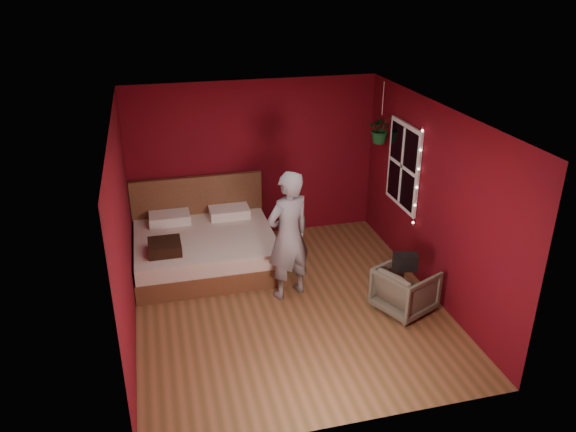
# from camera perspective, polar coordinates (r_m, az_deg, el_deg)

# --- Properties ---
(floor) EXTENTS (4.50, 4.50, 0.00)m
(floor) POSITION_cam_1_polar(r_m,az_deg,el_deg) (7.68, 0.01, -8.92)
(floor) COLOR brown
(floor) RESTS_ON ground
(room_walls) EXTENTS (4.04, 4.54, 2.62)m
(room_walls) POSITION_cam_1_polar(r_m,az_deg,el_deg) (6.90, 0.01, 2.82)
(room_walls) COLOR #5C090F
(room_walls) RESTS_ON ground
(window) EXTENTS (0.05, 0.97, 1.27)m
(window) POSITION_cam_1_polar(r_m,az_deg,el_deg) (8.41, 11.61, 5.01)
(window) COLOR white
(window) RESTS_ON room_walls
(fairy_lights) EXTENTS (0.04, 0.04, 1.45)m
(fairy_lights) POSITION_cam_1_polar(r_m,az_deg,el_deg) (7.96, 13.03, 3.76)
(fairy_lights) COLOR silver
(fairy_lights) RESTS_ON room_walls
(bed) EXTENTS (2.08, 1.77, 1.14)m
(bed) POSITION_cam_1_polar(r_m,az_deg,el_deg) (8.61, -8.47, -3.01)
(bed) COLOR brown
(bed) RESTS_ON ground
(person) EXTENTS (0.77, 0.64, 1.81)m
(person) POSITION_cam_1_polar(r_m,az_deg,el_deg) (7.45, 0.04, -2.00)
(person) COLOR slate
(person) RESTS_ON ground
(armchair) EXTENTS (0.90, 0.89, 0.62)m
(armchair) POSITION_cam_1_polar(r_m,az_deg,el_deg) (7.56, 11.82, -7.31)
(armchair) COLOR #575545
(armchair) RESTS_ON ground
(handbag) EXTENTS (0.33, 0.23, 0.22)m
(handbag) POSITION_cam_1_polar(r_m,az_deg,el_deg) (7.33, 11.81, -4.59)
(handbag) COLOR black
(handbag) RESTS_ON armchair
(throw_pillow) EXTENTS (0.45, 0.45, 0.16)m
(throw_pillow) POSITION_cam_1_polar(r_m,az_deg,el_deg) (8.01, -12.41, -3.09)
(throw_pillow) COLOR black
(throw_pillow) RESTS_ON bed
(hanging_plant) EXTENTS (0.49, 0.45, 0.95)m
(hanging_plant) POSITION_cam_1_polar(r_m,az_deg,el_deg) (8.86, 9.43, 8.70)
(hanging_plant) COLOR silver
(hanging_plant) RESTS_ON room_walls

